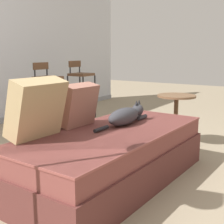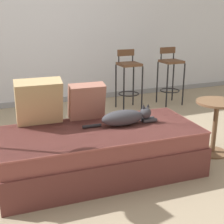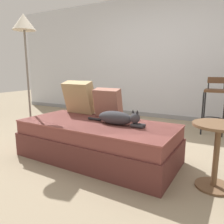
# 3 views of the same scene
# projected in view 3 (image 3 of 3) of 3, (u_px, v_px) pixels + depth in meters

# --- Properties ---
(ground_plane) EXTENTS (16.00, 16.00, 0.00)m
(ground_plane) POSITION_uv_depth(u_px,v_px,m) (113.00, 148.00, 2.98)
(ground_plane) COLOR gray
(ground_plane) RESTS_ON ground
(wall_back_panel) EXTENTS (8.00, 0.10, 2.60)m
(wall_back_panel) POSITION_uv_depth(u_px,v_px,m) (162.00, 58.00, 4.68)
(wall_back_panel) COLOR silver
(wall_back_panel) RESTS_ON ground
(wall_baseboard_trim) EXTENTS (8.00, 0.02, 0.09)m
(wall_baseboard_trim) POSITION_uv_depth(u_px,v_px,m) (159.00, 116.00, 4.87)
(wall_baseboard_trim) COLOR gray
(wall_baseboard_trim) RESTS_ON ground
(couch) EXTENTS (1.90, 0.93, 0.45)m
(couch) POSITION_uv_depth(u_px,v_px,m) (97.00, 140.00, 2.59)
(couch) COLOR brown
(couch) RESTS_ON ground
(throw_pillow_corner) EXTENTS (0.44, 0.28, 0.46)m
(throw_pillow_corner) POSITION_uv_depth(u_px,v_px,m) (79.00, 97.00, 3.04)
(throw_pillow_corner) COLOR tan
(throw_pillow_corner) RESTS_ON couch
(throw_pillow_middle) EXTENTS (0.36, 0.21, 0.37)m
(throw_pillow_middle) POSITION_uv_depth(u_px,v_px,m) (108.00, 103.00, 2.81)
(throw_pillow_middle) COLOR #936051
(throw_pillow_middle) RESTS_ON couch
(cat) EXTENTS (0.74, 0.18, 0.19)m
(cat) POSITION_uv_depth(u_px,v_px,m) (118.00, 118.00, 2.43)
(cat) COLOR #333338
(cat) RESTS_ON couch
(bar_stool_near_window) EXTENTS (0.34, 0.34, 0.93)m
(bar_stool_near_window) POSITION_uv_depth(u_px,v_px,m) (215.00, 100.00, 3.58)
(bar_stool_near_window) COLOR black
(bar_stool_near_window) RESTS_ON ground
(side_table) EXTENTS (0.44, 0.44, 0.60)m
(side_table) POSITION_uv_depth(u_px,v_px,m) (217.00, 147.00, 1.92)
(side_table) COLOR brown
(side_table) RESTS_ON ground
(floor_lamp) EXTENTS (0.32, 0.32, 1.82)m
(floor_lamp) POSITION_uv_depth(u_px,v_px,m) (25.00, 35.00, 3.07)
(floor_lamp) COLOR slate
(floor_lamp) RESTS_ON ground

